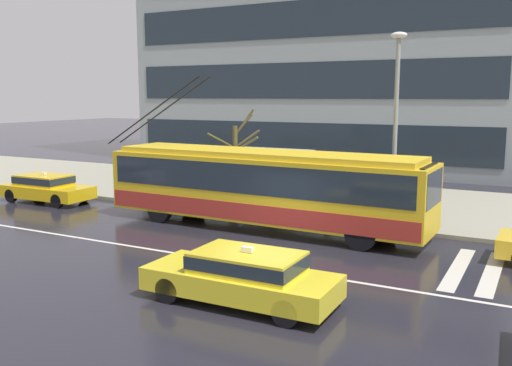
{
  "coord_description": "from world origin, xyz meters",
  "views": [
    {
      "loc": [
        7.65,
        -14.94,
        4.88
      ],
      "look_at": [
        -2.29,
        3.84,
        1.55
      ],
      "focal_mm": 39.09,
      "sensor_mm": 36.0,
      "label": 1
    }
  ],
  "objects": [
    {
      "name": "ground_plane",
      "position": [
        0.0,
        0.0,
        0.0
      ],
      "size": [
        160.0,
        160.0,
        0.0
      ],
      "primitive_type": "plane",
      "color": "#222129"
    },
    {
      "name": "sidewalk_slab",
      "position": [
        0.0,
        9.66,
        0.07
      ],
      "size": [
        80.0,
        10.0,
        0.14
      ],
      "primitive_type": "cube",
      "color": "gray",
      "rests_on": "ground_plane"
    },
    {
      "name": "crosswalk_stripe_edge_near",
      "position": [
        5.58,
        1.33,
        0.0
      ],
      "size": [
        0.44,
        4.4,
        0.01
      ],
      "primitive_type": "cube",
      "color": "beige",
      "rests_on": "ground_plane"
    },
    {
      "name": "crosswalk_stripe_inner_a",
      "position": [
        6.48,
        1.33,
        0.0
      ],
      "size": [
        0.44,
        4.4,
        0.01
      ],
      "primitive_type": "cube",
      "color": "beige",
      "rests_on": "ground_plane"
    },
    {
      "name": "lane_centre_line",
      "position": [
        0.0,
        -1.2,
        0.0
      ],
      "size": [
        72.0,
        0.14,
        0.01
      ],
      "primitive_type": "cube",
      "color": "silver",
      "rests_on": "ground_plane"
    },
    {
      "name": "trolleybus",
      "position": [
        -1.6,
        3.06,
        1.59
      ],
      "size": [
        13.47,
        2.86,
        5.65
      ],
      "color": "yellow",
      "rests_on": "ground_plane"
    },
    {
      "name": "taxi_oncoming_near",
      "position": [
        1.47,
        -3.9,
        0.7
      ],
      "size": [
        4.67,
        1.85,
        1.39
      ],
      "color": "yellow",
      "rests_on": "ground_plane"
    },
    {
      "name": "taxi_queued_behind_bus",
      "position": [
        -12.85,
        2.97,
        0.7
      ],
      "size": [
        4.45,
        1.88,
        1.39
      ],
      "color": "yellow",
      "rests_on": "ground_plane"
    },
    {
      "name": "bus_shelter",
      "position": [
        -3.09,
        6.79,
        1.96
      ],
      "size": [
        3.65,
        1.61,
        2.44
      ],
      "color": "gray",
      "rests_on": "sidewalk_slab"
    },
    {
      "name": "pedestrian_at_shelter",
      "position": [
        -3.31,
        7.23,
        1.66
      ],
      "size": [
        1.34,
        1.34,
        1.92
      ],
      "color": "#584045",
      "rests_on": "sidewalk_slab"
    },
    {
      "name": "pedestrian_approaching_curb",
      "position": [
        -0.19,
        6.21,
        1.81
      ],
      "size": [
        1.55,
        1.55,
        2.04
      ],
      "color": "#5D5945",
      "rests_on": "sidewalk_slab"
    },
    {
      "name": "pedestrian_walking_past",
      "position": [
        -4.5,
        5.98,
        1.13
      ],
      "size": [
        0.48,
        0.48,
        1.67
      ],
      "color": "#2E2B48",
      "rests_on": "sidewalk_slab"
    },
    {
      "name": "street_lamp",
      "position": [
        2.59,
        5.55,
        4.26
      ],
      "size": [
        0.6,
        0.32,
        7.0
      ],
      "color": "gray",
      "rests_on": "sidewalk_slab"
    },
    {
      "name": "street_tree_bare",
      "position": [
        -5.08,
        7.19,
        2.21
      ],
      "size": [
        2.4,
        1.27,
        4.15
      ],
      "color": "brown",
      "rests_on": "sidewalk_slab"
    }
  ]
}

